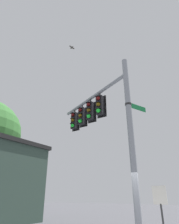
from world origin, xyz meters
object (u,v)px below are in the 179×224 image
at_px(traffic_light_mid_inner, 90,111).
at_px(bird_flying, 72,48).
at_px(traffic_light_mid_outer, 82,116).
at_px(historical_marker, 161,204).
at_px(street_name_sign, 133,106).
at_px(traffic_light_arm_end, 74,121).
at_px(traffic_light_nearest_pole, 100,105).

xyz_separation_m(traffic_light_mid_inner, bird_flying, (0.97, 0.69, 4.48)).
bearing_deg(traffic_light_mid_outer, historical_marker, -168.32).
bearing_deg(street_name_sign, bird_flying, -1.91).
xyz_separation_m(bird_flying, historical_marker, (-3.85, -1.80, -9.12)).
bearing_deg(historical_marker, traffic_light_mid_inner, 21.11).
bearing_deg(bird_flying, street_name_sign, 178.09).
bearing_deg(traffic_light_mid_outer, traffic_light_arm_end, -22.58).
distance_m(traffic_light_nearest_pole, street_name_sign, 2.14).
distance_m(traffic_light_nearest_pole, traffic_light_arm_end, 2.70).
xyz_separation_m(traffic_light_mid_outer, street_name_sign, (-3.62, 1.16, -0.74)).
bearing_deg(traffic_light_nearest_pole, street_name_sign, 166.57).
distance_m(traffic_light_mid_inner, traffic_light_mid_outer, 0.90).
bearing_deg(bird_flying, traffic_light_nearest_pole, -169.20).
distance_m(traffic_light_mid_inner, historical_marker, 5.57).
height_order(street_name_sign, bird_flying, bird_flying).
distance_m(traffic_light_nearest_pole, bird_flying, 4.84).
xyz_separation_m(traffic_light_arm_end, bird_flying, (-0.69, 1.38, 4.48)).
height_order(traffic_light_mid_inner, traffic_light_arm_end, same).
relative_size(traffic_light_mid_inner, street_name_sign, 1.16).
bearing_deg(traffic_light_arm_end, street_name_sign, 161.33).
height_order(street_name_sign, historical_marker, street_name_sign).
relative_size(traffic_light_mid_inner, historical_marker, 0.62).
bearing_deg(street_name_sign, traffic_light_mid_inner, -16.25).
xyz_separation_m(traffic_light_nearest_pole, traffic_light_arm_end, (2.49, -1.04, 0.00)).
relative_size(traffic_light_arm_end, street_name_sign, 1.16).
bearing_deg(traffic_light_arm_end, traffic_light_mid_inner, 157.42).
relative_size(traffic_light_mid_outer, bird_flying, 3.41).
xyz_separation_m(traffic_light_mid_outer, bird_flying, (0.14, 1.03, 4.48)).
bearing_deg(bird_flying, traffic_light_mid_inner, -144.54).
xyz_separation_m(traffic_light_nearest_pole, bird_flying, (1.79, 0.34, 4.48)).
relative_size(traffic_light_mid_outer, street_name_sign, 1.16).
height_order(traffic_light_arm_end, historical_marker, traffic_light_arm_end).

